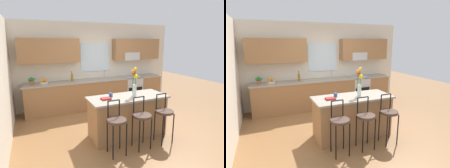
# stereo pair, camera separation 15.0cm
# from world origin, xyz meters

# --- Properties ---
(ground_plane) EXTENTS (14.00, 14.00, 0.00)m
(ground_plane) POSITION_xyz_m (0.00, 0.00, 0.00)
(ground_plane) COLOR olive
(wall_left) EXTENTS (0.12, 4.60, 2.70)m
(wall_left) POSITION_xyz_m (-2.56, 0.30, 1.35)
(wall_left) COLOR beige
(wall_left) RESTS_ON ground
(back_wall_assembly) EXTENTS (5.60, 0.50, 2.70)m
(back_wall_assembly) POSITION_xyz_m (0.02, 1.99, 1.51)
(back_wall_assembly) COLOR beige
(back_wall_assembly) RESTS_ON ground
(counter_run) EXTENTS (4.56, 0.64, 0.92)m
(counter_run) POSITION_xyz_m (0.00, 1.70, 0.47)
(counter_run) COLOR #996B42
(counter_run) RESTS_ON ground
(sink_faucet) EXTENTS (0.02, 0.13, 0.23)m
(sink_faucet) POSITION_xyz_m (0.25, 1.84, 1.06)
(sink_faucet) COLOR #B7BABC
(sink_faucet) RESTS_ON counter_run
(oven_range) EXTENTS (0.60, 0.64, 0.92)m
(oven_range) POSITION_xyz_m (1.20, 1.68, 0.46)
(oven_range) COLOR #B7BABC
(oven_range) RESTS_ON ground
(kitchen_island) EXTENTS (1.76, 0.73, 0.92)m
(kitchen_island) POSITION_xyz_m (-0.09, -0.41, 0.46)
(kitchen_island) COLOR #996B42
(kitchen_island) RESTS_ON ground
(bar_stool_near) EXTENTS (0.36, 0.36, 1.04)m
(bar_stool_near) POSITION_xyz_m (-0.64, -0.99, 0.64)
(bar_stool_near) COLOR black
(bar_stool_near) RESTS_ON ground
(bar_stool_middle) EXTENTS (0.36, 0.36, 1.04)m
(bar_stool_middle) POSITION_xyz_m (-0.09, -0.99, 0.64)
(bar_stool_middle) COLOR black
(bar_stool_middle) RESTS_ON ground
(bar_stool_far) EXTENTS (0.36, 0.36, 1.04)m
(bar_stool_far) POSITION_xyz_m (0.46, -0.99, 0.64)
(bar_stool_far) COLOR black
(bar_stool_far) RESTS_ON ground
(flower_vase) EXTENTS (0.16, 0.15, 0.65)m
(flower_vase) POSITION_xyz_m (0.06, -0.43, 1.26)
(flower_vase) COLOR silver
(flower_vase) RESTS_ON kitchen_island
(mug_ceramic) EXTENTS (0.08, 0.08, 0.09)m
(mug_ceramic) POSITION_xyz_m (-0.45, -0.29, 0.97)
(mug_ceramic) COLOR #33518C
(mug_ceramic) RESTS_ON kitchen_island
(cookbook) EXTENTS (0.20, 0.15, 0.03)m
(cookbook) POSITION_xyz_m (-0.61, -0.41, 0.94)
(cookbook) COLOR maroon
(cookbook) RESTS_ON kitchen_island
(fruit_bowl_oranges) EXTENTS (0.24, 0.24, 0.16)m
(fruit_bowl_oranges) POSITION_xyz_m (-1.68, 1.70, 0.98)
(fruit_bowl_oranges) COLOR silver
(fruit_bowl_oranges) RESTS_ON counter_run
(bottle_olive_oil) EXTENTS (0.06, 0.06, 0.31)m
(bottle_olive_oil) POSITION_xyz_m (-0.86, 1.70, 1.04)
(bottle_olive_oil) COLOR olive
(bottle_olive_oil) RESTS_ON counter_run
(potted_plant_small) EXTENTS (0.18, 0.12, 0.22)m
(potted_plant_small) POSITION_xyz_m (-2.00, 1.70, 1.04)
(potted_plant_small) COLOR #9E5B3D
(potted_plant_small) RESTS_ON counter_run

